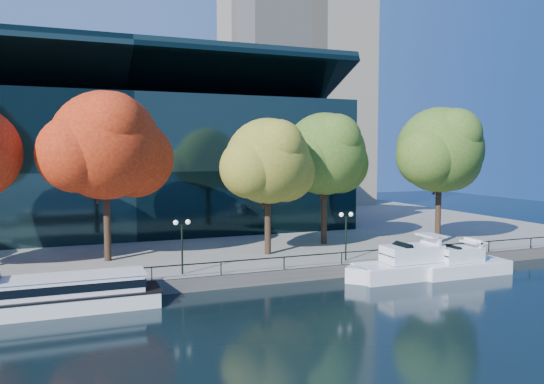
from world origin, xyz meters
name	(u,v)px	position (x,y,z in m)	size (l,w,h in m)	color
ground	(234,300)	(0.00, 0.00, 0.00)	(160.00, 160.00, 0.00)	black
promenade	(153,224)	(0.00, 36.38, 0.50)	(90.00, 67.08, 1.00)	slate
railing	(221,262)	(0.00, 3.25, 1.94)	(88.20, 0.08, 0.99)	black
convention_building	(124,165)	(-4.00, 31.79, 8.51)	(50.00, 24.57, 21.43)	black
office_tower	(293,23)	(28.00, 55.00, 33.02)	(22.50, 22.50, 65.90)	tan
tour_boat	(48,294)	(-11.63, 1.39, 1.15)	(14.21, 3.17, 2.70)	white
cruiser_near	(412,265)	(15.10, 0.95, 1.05)	(11.67, 3.00, 3.38)	white
cruiser_far	(459,264)	(19.14, 0.23, 0.93)	(8.98, 2.49, 2.93)	white
tree_2	(108,148)	(-7.18, 11.50, 10.33)	(11.10, 9.11, 13.97)	black
tree_3	(270,163)	(6.15, 9.36, 9.04)	(9.33, 7.65, 11.94)	black
tree_4	(326,156)	(13.22, 12.43, 9.63)	(10.00, 8.20, 12.81)	black
tree_5	(441,152)	(23.76, 8.52, 10.01)	(10.40, 8.52, 13.35)	black
lamp_1	(182,234)	(-2.59, 4.50, 3.98)	(1.26, 0.36, 4.03)	black
lamp_2	(346,225)	(11.05, 4.50, 3.98)	(1.26, 0.36, 4.03)	black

